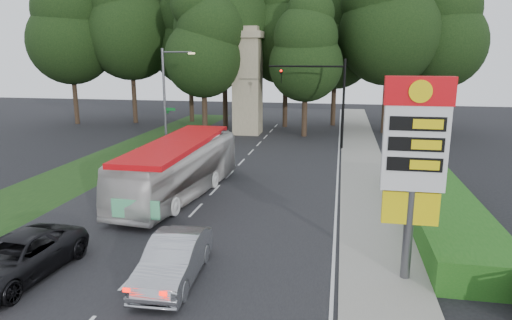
% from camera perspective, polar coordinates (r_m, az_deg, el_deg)
% --- Properties ---
extents(ground, '(120.00, 120.00, 0.00)m').
position_cam_1_polar(ground, '(16.40, -15.92, -14.68)').
color(ground, black).
rests_on(ground, ground).
extents(road_surface, '(14.00, 80.00, 0.02)m').
position_cam_1_polar(road_surface, '(26.88, -4.58, -3.18)').
color(road_surface, black).
rests_on(road_surface, ground).
extents(sidewalk_right, '(3.00, 80.00, 0.12)m').
position_cam_1_polar(sidewalk_right, '(26.03, 13.84, -3.96)').
color(sidewalk_right, gray).
rests_on(sidewalk_right, ground).
extents(grass_verge_left, '(5.00, 50.00, 0.02)m').
position_cam_1_polar(grass_verge_left, '(35.74, -16.88, 0.37)').
color(grass_verge_left, '#193814').
rests_on(grass_verge_left, ground).
extents(hedge, '(3.00, 14.00, 1.20)m').
position_cam_1_polar(hedge, '(22.49, 22.12, -5.82)').
color(hedge, '#1C5416').
rests_on(hedge, ground).
extents(gas_station_pylon, '(2.10, 0.45, 6.85)m').
position_cam_1_polar(gas_station_pylon, '(15.38, 19.21, 0.88)').
color(gas_station_pylon, '#59595E').
rests_on(gas_station_pylon, ground).
extents(traffic_signal_mast, '(6.10, 0.35, 7.20)m').
position_cam_1_polar(traffic_signal_mast, '(37.02, 8.87, 8.50)').
color(traffic_signal_mast, black).
rests_on(traffic_signal_mast, ground).
extents(streetlight_signs, '(2.75, 0.98, 8.00)m').
position_cam_1_polar(streetlight_signs, '(37.67, -11.09, 8.13)').
color(streetlight_signs, '#59595E').
rests_on(streetlight_signs, ground).
extents(monument, '(3.00, 3.00, 10.05)m').
position_cam_1_polar(monument, '(43.86, -1.06, 9.90)').
color(monument, gray).
rests_on(monument, ground).
extents(tree_far_west, '(8.96, 8.96, 17.60)m').
position_cam_1_polar(tree_far_west, '(54.30, -22.36, 15.45)').
color(tree_far_west, '#2D2116').
rests_on(tree_far_west, ground).
extents(tree_west_mid, '(9.80, 9.80, 19.25)m').
position_cam_1_polar(tree_west_mid, '(53.23, -15.55, 17.08)').
color(tree_west_mid, '#2D2116').
rests_on(tree_west_mid, ground).
extents(tree_west_near, '(8.40, 8.40, 16.50)m').
position_cam_1_polar(tree_west_near, '(52.72, -8.35, 15.63)').
color(tree_west_near, '#2D2116').
rests_on(tree_west_near, ground).
extents(tree_center_left, '(10.08, 10.08, 19.80)m').
position_cam_1_polar(tree_center_left, '(47.61, -4.06, 18.45)').
color(tree_center_left, '#2D2116').
rests_on(tree_center_left, ground).
extents(tree_center_right, '(9.24, 9.24, 18.15)m').
position_cam_1_polar(tree_center_right, '(48.38, 3.81, 17.17)').
color(tree_center_right, '#2D2116').
rests_on(tree_center_right, ground).
extents(tree_east_near, '(8.12, 8.12, 15.95)m').
position_cam_1_polar(tree_east_near, '(49.95, 9.98, 15.34)').
color(tree_east_near, '#2D2116').
rests_on(tree_east_near, ground).
extents(tree_east_mid, '(9.52, 9.52, 18.70)m').
position_cam_1_polar(tree_east_mid, '(46.24, 16.49, 17.30)').
color(tree_east_mid, '#2D2116').
rests_on(tree_east_mid, ground).
extents(tree_far_east, '(8.68, 8.68, 17.05)m').
position_cam_1_polar(tree_far_east, '(48.85, 22.23, 15.45)').
color(tree_far_east, '#2D2116').
rests_on(tree_far_east, ground).
extents(tree_monument_left, '(7.28, 7.28, 14.30)m').
position_cam_1_polar(tree_monument_left, '(43.83, -6.65, 14.48)').
color(tree_monument_left, '#2D2116').
rests_on(tree_monument_left, ground).
extents(tree_monument_right, '(6.72, 6.72, 13.20)m').
position_cam_1_polar(tree_monument_right, '(42.53, 6.27, 13.64)').
color(tree_monument_right, '#2D2116').
rests_on(tree_monument_right, ground).
extents(transit_bus, '(3.75, 11.14, 3.04)m').
position_cam_1_polar(transit_bus, '(24.73, -9.63, -1.13)').
color(transit_bus, silver).
rests_on(transit_bus, ground).
extents(sedan_silver, '(1.84, 4.70, 1.52)m').
position_cam_1_polar(sedan_silver, '(15.98, -10.22, -12.10)').
color(sedan_silver, '#A5A6AC').
rests_on(sedan_silver, ground).
extents(suv_charcoal, '(2.78, 5.44, 1.47)m').
position_cam_1_polar(suv_charcoal, '(17.85, -27.79, -10.80)').
color(suv_charcoal, black).
rests_on(suv_charcoal, ground).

